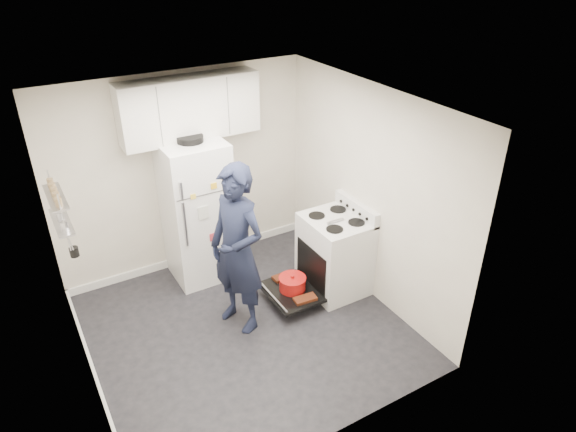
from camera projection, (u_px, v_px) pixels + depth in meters
room at (237, 235)px, 5.07m from camera, size 3.21×3.21×2.51m
electric_range at (334, 255)px, 6.10m from camera, size 0.66×0.76×1.10m
open_oven_door at (292, 287)px, 5.98m from camera, size 0.55×0.70×0.24m
refrigerator at (197, 211)px, 6.16m from camera, size 0.72×0.74×1.84m
upper_cabinets at (190, 108)px, 5.76m from camera, size 1.60×0.33×0.70m
wall_shelf_rack at (59, 210)px, 4.54m from camera, size 0.14×0.60×0.61m
person at (237, 250)px, 5.30m from camera, size 0.67×0.81×1.90m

